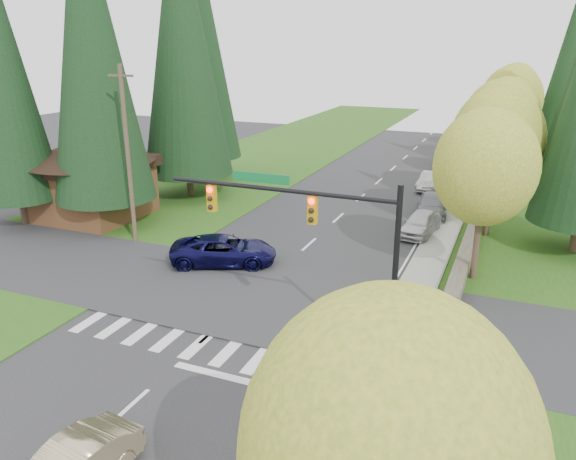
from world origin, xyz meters
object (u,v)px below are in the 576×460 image
Objects in this scene: suv_navy at (224,250)px; parked_car_a at (421,223)px; parked_car_c at (430,181)px; parked_car_d at (445,158)px; parked_car_e at (468,146)px; parked_car_b at (432,205)px.

suv_navy is 12.28m from parked_car_a.
suv_navy reaches higher than parked_car_a.
parked_car_d is (-0.17, 9.37, 0.09)m from parked_car_c.
parked_car_a is at bearing -79.74° from parked_car_c.
parked_car_c is 16.46m from parked_car_e.
parked_car_c is 0.91× the size of parked_car_d.
parked_car_e reaches higher than parked_car_a.
suv_navy is 1.21× the size of parked_car_d.
parked_car_b is (8.68, 12.95, -0.06)m from suv_navy.
parked_car_c is 0.77× the size of parked_car_e.
parked_car_c is 9.37m from parked_car_d.
parked_car_c is at bearing -96.49° from parked_car_d.
suv_navy is 1.30× the size of parked_car_a.
parked_car_a is 1.03× the size of parked_car_c.
suv_navy is 15.59m from parked_car_b.
suv_navy is at bearing -130.94° from parked_car_b.
parked_car_d is 7.18m from parked_car_e.
parked_car_a is at bearing -97.79° from parked_car_e.
parked_car_e is (1.40, 7.05, 0.01)m from parked_car_d.
parked_car_b is 16.37m from parked_car_d.
parked_car_c is (7.45, 19.90, -0.09)m from suv_navy.
parked_car_d reaches higher than suv_navy.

